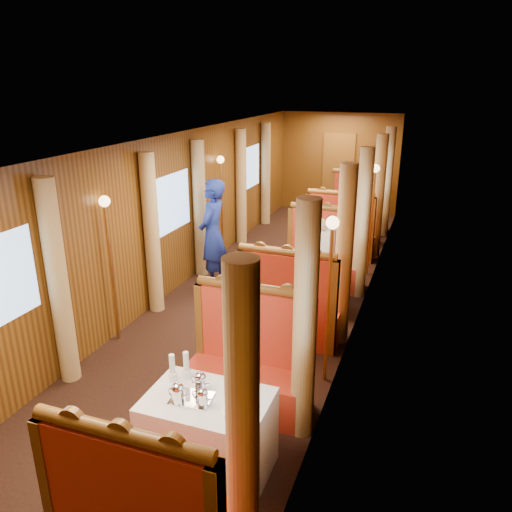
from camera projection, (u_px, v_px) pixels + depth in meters
The scene contains 45 objects.
floor at pixel (260, 302), 7.78m from camera, with size 3.00×12.00×0.01m, color black, non-canonical shape.
ceiling at pixel (261, 138), 6.94m from camera, with size 3.00×12.00×0.01m, color silver, non-canonical shape.
wall_far at pixel (339, 163), 12.67m from camera, with size 3.00×2.50×0.01m, color brown, non-canonical shape.
wall_left at pixel (171, 216), 7.84m from camera, with size 12.00×2.50×0.01m, color brown, non-canonical shape.
wall_right at pixel (363, 235), 6.88m from camera, with size 12.00×2.50×0.01m, color brown, non-canonical shape.
doorway_far at pixel (338, 173), 12.73m from camera, with size 0.80×0.04×2.00m, color brown.
table_near at pixel (208, 435), 4.31m from camera, with size 1.05×0.72×0.75m, color white.
banquette_near_aft at pixel (249, 370), 5.19m from camera, with size 1.30×0.55×1.34m.
table_mid at pixel (308, 286), 7.41m from camera, with size 1.05×0.72×0.75m, color white.
banquette_mid_fwd at pixel (289, 311), 6.50m from camera, with size 1.30×0.55×1.34m.
banquette_mid_aft at pixel (323, 261), 8.30m from camera, with size 1.30×0.55×1.34m.
table_far at pixel (349, 225), 10.51m from camera, with size 1.05×0.72×0.75m, color white.
banquette_far_fwd at pixel (340, 236), 9.60m from camera, with size 1.30×0.55×1.34m.
banquette_far_aft at pixel (357, 211), 11.40m from camera, with size 1.30×0.55×1.34m.
tea_tray at pixel (192, 399), 4.17m from camera, with size 0.34×0.26×0.01m, color silver.
teapot_left at pixel (178, 396), 4.10m from camera, with size 0.18×0.14×0.15m, color silver, non-canonical shape.
teapot_right at pixel (203, 400), 4.07m from camera, with size 0.16×0.12×0.13m, color silver, non-canonical shape.
teapot_back at pixel (200, 384), 4.27m from camera, with size 0.17×0.13×0.14m, color silver, non-canonical shape.
fruit_plate at pixel (235, 411), 4.00m from camera, with size 0.21×0.21×0.05m.
cup_inboard at pixel (172, 371), 4.39m from camera, with size 0.08×0.08×0.26m.
cup_outboard at pixel (186, 368), 4.43m from camera, with size 0.08×0.08×0.26m.
rose_vase_mid at pixel (308, 250), 7.27m from camera, with size 0.06×0.06×0.36m.
rose_vase_far at pixel (349, 199), 10.33m from camera, with size 0.06×0.06×0.36m.
curtain_left_near_b at pixel (58, 284), 5.42m from camera, with size 0.22×0.22×2.35m, color tan.
window_right_near at pixel (293, 339), 3.72m from camera, with size 1.20×0.90×0.01m, color #87ADDD, non-canonical shape.
curtain_right_near_a at pixel (243, 432), 3.15m from camera, with size 0.22×0.22×2.35m, color tan.
curtain_right_near_b at pixel (305, 324), 4.53m from camera, with size 0.22×0.22×2.35m, color tan.
window_left_mid at pixel (171, 203), 7.77m from camera, with size 1.20×0.90×0.01m, color #87ADDD, non-canonical shape.
curtain_left_mid_a at pixel (152, 235), 7.13m from camera, with size 0.22×0.22×2.35m, color tan.
curtain_left_mid_b at pixel (200, 209), 8.52m from camera, with size 0.22×0.22×2.35m, color tan.
window_right_mid at pixel (363, 221), 6.82m from camera, with size 1.20×0.90×0.01m, color #87ADDD, non-canonical shape.
curtain_right_mid_a at pixel (344, 257), 6.25m from camera, with size 0.22×0.22×2.35m, color tan.
curtain_right_mid_b at pixel (362, 224), 7.63m from camera, with size 0.22×0.22×2.35m, color tan.
window_left_far at pixel (250, 168), 10.87m from camera, with size 1.20×0.90×0.01m, color #87ADDD, non-canonical shape.
curtain_left_far_a at pixel (241, 187), 10.23m from camera, with size 0.22×0.22×2.35m, color tan.
curtain_left_far_b at pixel (266, 174), 11.62m from camera, with size 0.22×0.22×2.35m, color tan.
window_right_far at pixel (389, 176), 9.92m from camera, with size 1.20×0.90×0.01m, color #87ADDD, non-canonical shape.
curtain_right_far_a at pixel (378, 198), 9.35m from camera, with size 0.22×0.22×2.35m, color tan.
curtain_right_far_b at pixel (387, 182), 10.73m from camera, with size 0.22×0.22×2.35m, color tan.
sconce_left_fore at pixel (108, 240), 6.21m from camera, with size 0.14×0.14×1.95m.
sconce_right_fore at pixel (330, 267), 5.32m from camera, with size 0.14×0.14×1.95m.
sconce_left_aft at pixel (221, 186), 9.31m from camera, with size 0.14×0.14×1.95m.
sconce_right_aft at pixel (373, 198), 8.42m from camera, with size 0.14×0.14×1.95m.
steward at pixel (213, 235), 8.05m from camera, with size 0.66×0.43×1.81m, color navy.
passenger at pixel (320, 248), 7.94m from camera, with size 0.40×0.44×0.76m.
Camera 1 is at (2.34, -6.69, 3.29)m, focal length 35.00 mm.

